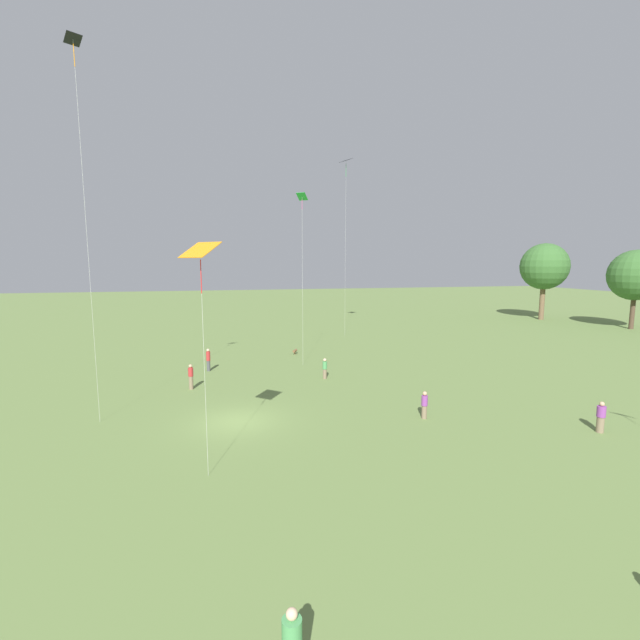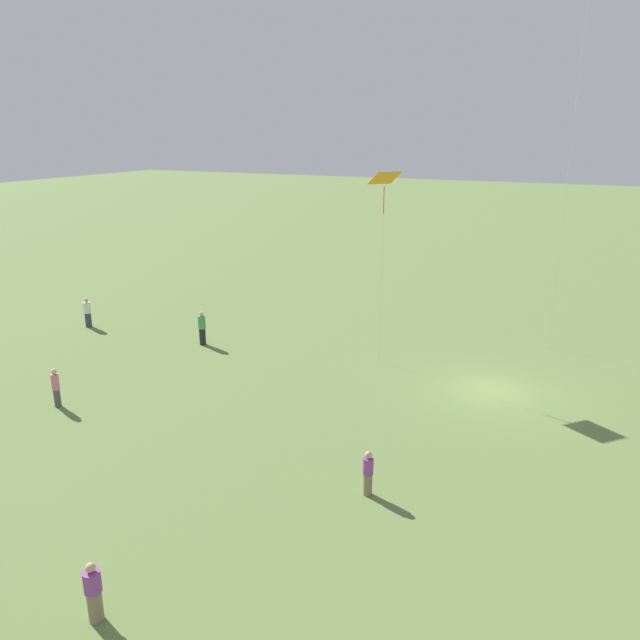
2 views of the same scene
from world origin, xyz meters
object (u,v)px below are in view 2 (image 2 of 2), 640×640
Objects in this scene: person_2 at (56,387)px; kite_2 at (384,182)px; person_3 at (368,473)px; person_0 at (202,328)px; person_7 at (88,313)px; person_4 at (94,593)px.

person_2 is 0.18× the size of kite_2.
kite_2 reaches higher than person_3.
kite_2 is (-9.71, -1.82, 8.09)m from person_0.
kite_2 is (-10.60, -11.15, 8.15)m from person_2.
person_3 is (-13.62, 9.95, -0.16)m from person_0.
person_0 is at bearing -177.18° from person_3.
kite_2 reaches higher than person_0.
person_2 is at bearing -143.46° from person_3.
person_3 is at bearing 31.79° from person_7.
person_7 is (8.13, 0.28, -0.07)m from person_0.
person_2 is at bearing 47.36° from person_0.
person_4 is (-9.63, 17.88, -0.14)m from person_0.
person_0 is 9.38m from person_2.
kite_2 is at bearing 62.49° from person_7.
person_2 is 13.55m from person_4.
person_4 is 25.00m from person_7.
person_2 is 1.11× the size of person_3.
person_3 is 0.16× the size of kite_2.
person_4 is (-10.52, 8.54, -0.08)m from person_2.
person_2 is 17.41m from kite_2.
person_0 reaches higher than person_7.
person_2 is at bearing 44.16° from kite_2.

